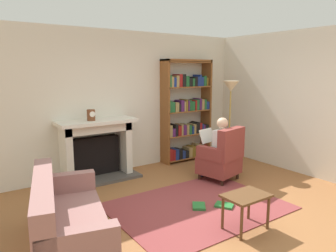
{
  "coord_description": "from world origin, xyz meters",
  "views": [
    {
      "loc": [
        -2.79,
        -3.01,
        1.96
      ],
      "look_at": [
        0.1,
        1.2,
        1.05
      ],
      "focal_mm": 33.71,
      "sensor_mm": 36.0,
      "label": 1
    }
  ],
  "objects_px": {
    "armchair_reading": "(222,157)",
    "floor_lamp": "(231,94)",
    "side_table": "(246,200)",
    "sofa_floral": "(67,224)",
    "fireplace": "(96,147)",
    "bookshelf": "(186,113)",
    "mantel_clock": "(91,115)",
    "seated_reader": "(217,146)"
  },
  "relations": [
    {
      "from": "armchair_reading",
      "to": "seated_reader",
      "type": "bearing_deg",
      "value": -90.0
    },
    {
      "from": "fireplace",
      "to": "seated_reader",
      "type": "distance_m",
      "value": 2.18
    },
    {
      "from": "bookshelf",
      "to": "side_table",
      "type": "relative_size",
      "value": 3.89
    },
    {
      "from": "mantel_clock",
      "to": "floor_lamp",
      "type": "relative_size",
      "value": 0.11
    },
    {
      "from": "mantel_clock",
      "to": "armchair_reading",
      "type": "bearing_deg",
      "value": -33.78
    },
    {
      "from": "seated_reader",
      "to": "floor_lamp",
      "type": "height_order",
      "value": "floor_lamp"
    },
    {
      "from": "bookshelf",
      "to": "sofa_floral",
      "type": "xyz_separation_m",
      "value": [
        -3.26,
        -2.12,
        -0.73
      ]
    },
    {
      "from": "fireplace",
      "to": "bookshelf",
      "type": "distance_m",
      "value": 2.13
    },
    {
      "from": "fireplace",
      "to": "floor_lamp",
      "type": "bearing_deg",
      "value": -16.19
    },
    {
      "from": "fireplace",
      "to": "bookshelf",
      "type": "xyz_separation_m",
      "value": [
        2.08,
        0.03,
        0.47
      ]
    },
    {
      "from": "bookshelf",
      "to": "armchair_reading",
      "type": "bearing_deg",
      "value": -100.89
    },
    {
      "from": "sofa_floral",
      "to": "floor_lamp",
      "type": "distance_m",
      "value": 4.17
    },
    {
      "from": "side_table",
      "to": "floor_lamp",
      "type": "height_order",
      "value": "floor_lamp"
    },
    {
      "from": "bookshelf",
      "to": "fireplace",
      "type": "bearing_deg",
      "value": -179.04
    },
    {
      "from": "fireplace",
      "to": "bookshelf",
      "type": "height_order",
      "value": "bookshelf"
    },
    {
      "from": "armchair_reading",
      "to": "floor_lamp",
      "type": "distance_m",
      "value": 1.46
    },
    {
      "from": "floor_lamp",
      "to": "bookshelf",
      "type": "bearing_deg",
      "value": 123.45
    },
    {
      "from": "mantel_clock",
      "to": "fireplace",
      "type": "bearing_deg",
      "value": 43.31
    },
    {
      "from": "armchair_reading",
      "to": "floor_lamp",
      "type": "relative_size",
      "value": 0.56
    },
    {
      "from": "side_table",
      "to": "seated_reader",
      "type": "bearing_deg",
      "value": 57.87
    },
    {
      "from": "sofa_floral",
      "to": "floor_lamp",
      "type": "height_order",
      "value": "floor_lamp"
    },
    {
      "from": "fireplace",
      "to": "floor_lamp",
      "type": "relative_size",
      "value": 0.81
    },
    {
      "from": "side_table",
      "to": "floor_lamp",
      "type": "bearing_deg",
      "value": 49.07
    },
    {
      "from": "armchair_reading",
      "to": "seated_reader",
      "type": "distance_m",
      "value": 0.23
    },
    {
      "from": "bookshelf",
      "to": "seated_reader",
      "type": "height_order",
      "value": "bookshelf"
    },
    {
      "from": "bookshelf",
      "to": "armchair_reading",
      "type": "xyz_separation_m",
      "value": [
        -0.27,
        -1.41,
        -0.63
      ]
    },
    {
      "from": "armchair_reading",
      "to": "floor_lamp",
      "type": "height_order",
      "value": "floor_lamp"
    },
    {
      "from": "armchair_reading",
      "to": "floor_lamp",
      "type": "xyz_separation_m",
      "value": [
        0.79,
        0.63,
        1.05
      ]
    },
    {
      "from": "floor_lamp",
      "to": "sofa_floral",
      "type": "bearing_deg",
      "value": -160.56
    },
    {
      "from": "armchair_reading",
      "to": "sofa_floral",
      "type": "height_order",
      "value": "armchair_reading"
    },
    {
      "from": "mantel_clock",
      "to": "seated_reader",
      "type": "height_order",
      "value": "mantel_clock"
    },
    {
      "from": "armchair_reading",
      "to": "sofa_floral",
      "type": "relative_size",
      "value": 0.53
    },
    {
      "from": "bookshelf",
      "to": "sofa_floral",
      "type": "bearing_deg",
      "value": -146.91
    },
    {
      "from": "mantel_clock",
      "to": "bookshelf",
      "type": "xyz_separation_m",
      "value": [
        2.19,
        0.14,
        -0.14
      ]
    },
    {
      "from": "armchair_reading",
      "to": "seated_reader",
      "type": "relative_size",
      "value": 0.85
    },
    {
      "from": "sofa_floral",
      "to": "armchair_reading",
      "type": "bearing_deg",
      "value": -63.11
    },
    {
      "from": "fireplace",
      "to": "mantel_clock",
      "type": "xyz_separation_m",
      "value": [
        -0.11,
        -0.1,
        0.61
      ]
    },
    {
      "from": "fireplace",
      "to": "mantel_clock",
      "type": "height_order",
      "value": "mantel_clock"
    },
    {
      "from": "seated_reader",
      "to": "floor_lamp",
      "type": "relative_size",
      "value": 0.65
    },
    {
      "from": "armchair_reading",
      "to": "fireplace",
      "type": "bearing_deg",
      "value": -50.13
    },
    {
      "from": "mantel_clock",
      "to": "side_table",
      "type": "bearing_deg",
      "value": -71.91
    },
    {
      "from": "fireplace",
      "to": "floor_lamp",
      "type": "height_order",
      "value": "floor_lamp"
    }
  ]
}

